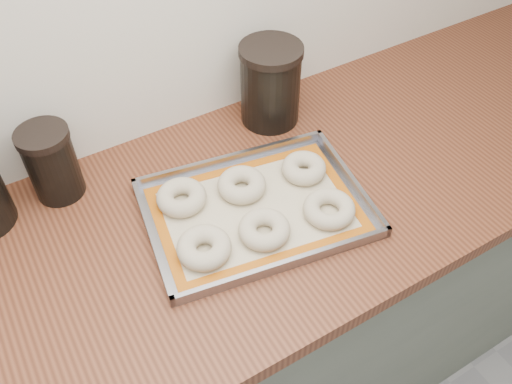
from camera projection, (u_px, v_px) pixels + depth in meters
cabinet at (222, 331)px, 1.48m from camera, size 3.00×0.65×0.86m
countertop at (213, 225)px, 1.15m from camera, size 3.06×0.68×0.04m
baking_tray at (256, 209)px, 1.15m from camera, size 0.51×0.40×0.03m
baking_mat at (256, 210)px, 1.15m from camera, size 0.46×0.36×0.00m
bagel_front_left at (204, 248)px, 1.06m from camera, size 0.11×0.11×0.04m
bagel_front_mid at (264, 230)px, 1.09m from camera, size 0.12×0.12×0.04m
bagel_front_right at (329, 209)px, 1.13m from camera, size 0.14×0.14×0.03m
bagel_back_left at (182, 197)px, 1.15m from camera, size 0.11×0.11×0.04m
bagel_back_mid at (242, 185)px, 1.17m from camera, size 0.13×0.13×0.04m
bagel_back_right at (304, 168)px, 1.21m from camera, size 0.10×0.10×0.04m
canister_mid at (52, 163)px, 1.13m from camera, size 0.11×0.11×0.17m
canister_right at (270, 84)px, 1.30m from camera, size 0.15×0.15×0.20m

